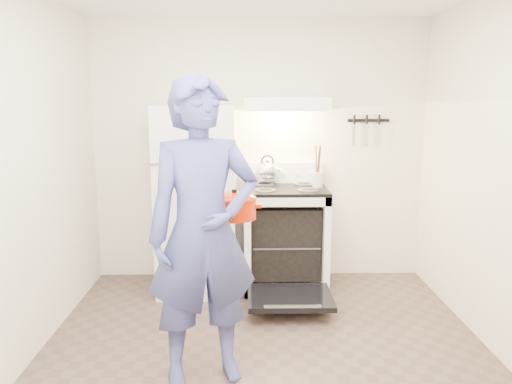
# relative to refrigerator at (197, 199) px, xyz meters

# --- Properties ---
(floor) EXTENTS (3.60, 3.60, 0.00)m
(floor) POSITION_rel_refrigerator_xyz_m (0.58, -1.45, -0.85)
(floor) COLOR #4D4037
(floor) RESTS_ON ground
(back_wall) EXTENTS (3.20, 0.02, 2.50)m
(back_wall) POSITION_rel_refrigerator_xyz_m (0.58, 0.35, 0.40)
(back_wall) COLOR #F0E8CC
(back_wall) RESTS_ON ground
(refrigerator) EXTENTS (0.70, 0.70, 1.70)m
(refrigerator) POSITION_rel_refrigerator_xyz_m (0.00, 0.00, 0.00)
(refrigerator) COLOR white
(refrigerator) RESTS_ON floor
(stove_body) EXTENTS (0.76, 0.65, 0.92)m
(stove_body) POSITION_rel_refrigerator_xyz_m (0.81, 0.02, -0.39)
(stove_body) COLOR white
(stove_body) RESTS_ON floor
(cooktop) EXTENTS (0.76, 0.65, 0.03)m
(cooktop) POSITION_rel_refrigerator_xyz_m (0.81, 0.02, 0.09)
(cooktop) COLOR black
(cooktop) RESTS_ON stove_body
(backsplash) EXTENTS (0.76, 0.07, 0.20)m
(backsplash) POSITION_rel_refrigerator_xyz_m (0.81, 0.31, 0.20)
(backsplash) COLOR white
(backsplash) RESTS_ON cooktop
(oven_door) EXTENTS (0.70, 0.54, 0.04)m
(oven_door) POSITION_rel_refrigerator_xyz_m (0.81, -0.57, -0.72)
(oven_door) COLOR black
(oven_door) RESTS_ON floor
(oven_rack) EXTENTS (0.60, 0.52, 0.01)m
(oven_rack) POSITION_rel_refrigerator_xyz_m (0.81, 0.02, -0.41)
(oven_rack) COLOR slate
(oven_rack) RESTS_ON stove_body
(range_hood) EXTENTS (0.76, 0.50, 0.12)m
(range_hood) POSITION_rel_refrigerator_xyz_m (0.81, 0.10, 0.86)
(range_hood) COLOR white
(range_hood) RESTS_ON back_wall
(knife_strip) EXTENTS (0.40, 0.02, 0.03)m
(knife_strip) POSITION_rel_refrigerator_xyz_m (1.63, 0.33, 0.70)
(knife_strip) COLOR black
(knife_strip) RESTS_ON back_wall
(pizza_stone) EXTENTS (0.36, 0.36, 0.02)m
(pizza_stone) POSITION_rel_refrigerator_xyz_m (0.86, -0.02, -0.40)
(pizza_stone) COLOR #815F48
(pizza_stone) RESTS_ON oven_rack
(tea_kettle) EXTENTS (0.23, 0.19, 0.28)m
(tea_kettle) POSITION_rel_refrigerator_xyz_m (0.65, 0.24, 0.24)
(tea_kettle) COLOR silver
(tea_kettle) RESTS_ON cooktop
(utensil_jar) EXTENTS (0.11, 0.11, 0.13)m
(utensil_jar) POSITION_rel_refrigerator_xyz_m (1.09, -0.10, 0.20)
(utensil_jar) COLOR silver
(utensil_jar) RESTS_ON cooktop
(person) EXTENTS (0.80, 0.64, 1.90)m
(person) POSITION_rel_refrigerator_xyz_m (0.19, -1.55, 0.10)
(person) COLOR navy
(person) RESTS_ON floor
(dutch_oven) EXTENTS (0.36, 0.29, 0.23)m
(dutch_oven) POSITION_rel_refrigerator_xyz_m (0.37, -1.24, 0.19)
(dutch_oven) COLOR red
(dutch_oven) RESTS_ON person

